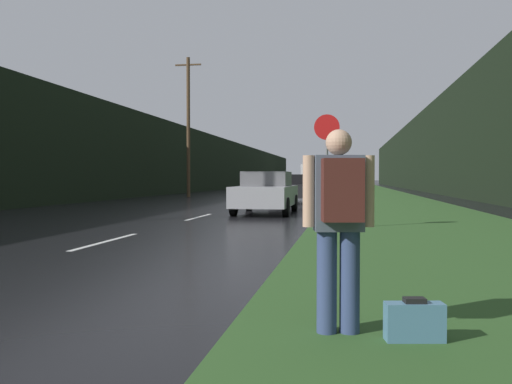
# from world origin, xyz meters

# --- Properties ---
(grass_verge) EXTENTS (6.00, 240.00, 0.02)m
(grass_verge) POSITION_xyz_m (6.82, 40.00, 0.01)
(grass_verge) COLOR #2D5123
(grass_verge) RESTS_ON ground_plane
(lane_stripe_b) EXTENTS (0.12, 3.00, 0.01)m
(lane_stripe_b) POSITION_xyz_m (0.00, 7.70, 0.00)
(lane_stripe_b) COLOR silver
(lane_stripe_b) RESTS_ON ground_plane
(lane_stripe_c) EXTENTS (0.12, 3.00, 0.01)m
(lane_stripe_c) POSITION_xyz_m (0.00, 14.70, 0.00)
(lane_stripe_c) COLOR silver
(lane_stripe_c) RESTS_ON ground_plane
(lane_stripe_d) EXTENTS (0.12, 3.00, 0.01)m
(lane_stripe_d) POSITION_xyz_m (0.00, 21.70, 0.00)
(lane_stripe_d) COLOR silver
(lane_stripe_d) RESTS_ON ground_plane
(treeline_far_side) EXTENTS (2.00, 140.00, 5.74)m
(treeline_far_side) POSITION_xyz_m (-9.82, 50.00, 2.87)
(treeline_far_side) COLOR black
(treeline_far_side) RESTS_ON ground_plane
(treeline_near_side) EXTENTS (2.00, 140.00, 7.68)m
(treeline_near_side) POSITION_xyz_m (12.82, 50.00, 3.84)
(treeline_near_side) COLOR black
(treeline_near_side) RESTS_ON ground_plane
(utility_pole_far) EXTENTS (1.80, 0.24, 9.45)m
(utility_pole_far) POSITION_xyz_m (-5.82, 32.97, 4.86)
(utility_pole_far) COLOR #4C3823
(utility_pole_far) RESTS_ON ground_plane
(stop_sign) EXTENTS (0.63, 0.07, 2.87)m
(stop_sign) POSITION_xyz_m (4.31, 11.00, 1.72)
(stop_sign) COLOR slate
(stop_sign) RESTS_ON ground_plane
(hitchhiker_with_backpack) EXTENTS (0.58, 0.46, 1.68)m
(hitchhiker_with_backpack) POSITION_xyz_m (4.74, 1.84, 0.97)
(hitchhiker_with_backpack) COLOR navy
(hitchhiker_with_backpack) RESTS_ON ground_plane
(suitcase) EXTENTS (0.47, 0.23, 0.36)m
(suitcase) POSITION_xyz_m (5.33, 1.74, 0.16)
(suitcase) COLOR teal
(suitcase) RESTS_ON ground_plane
(car_passing_near) EXTENTS (1.99, 4.78, 1.52)m
(car_passing_near) POSITION_xyz_m (1.91, 16.92, 0.76)
(car_passing_near) COLOR #9E9EA3
(car_passing_near) RESTS_ON ground_plane
(car_passing_far) EXTENTS (1.99, 4.13, 1.47)m
(car_passing_far) POSITION_xyz_m (1.91, 26.09, 0.73)
(car_passing_far) COLOR black
(car_passing_far) RESTS_ON ground_plane
(delivery_truck) EXTENTS (2.40, 8.02, 3.66)m
(delivery_truck) POSITION_xyz_m (-1.91, 94.15, 1.92)
(delivery_truck) COLOR gray
(delivery_truck) RESTS_ON ground_plane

